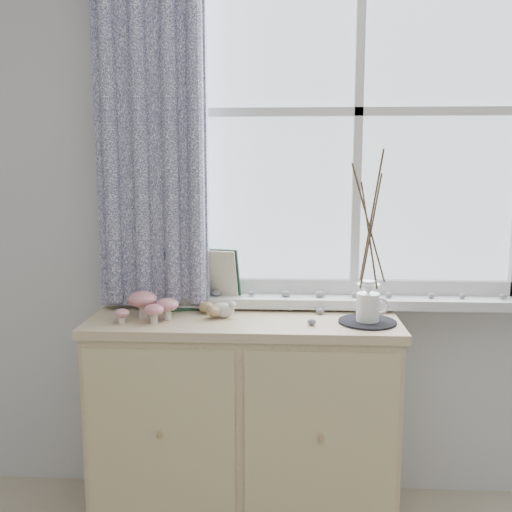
# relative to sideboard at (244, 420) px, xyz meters

# --- Properties ---
(sideboard) EXTENTS (1.20, 0.45, 0.85)m
(sideboard) POSITION_rel_sideboard_xyz_m (0.00, 0.00, 0.00)
(sideboard) COLOR beige
(sideboard) RESTS_ON ground
(botanical_book) EXTENTS (0.39, 0.22, 0.26)m
(botanical_book) POSITION_rel_sideboard_xyz_m (-0.20, 0.11, 0.55)
(botanical_book) COLOR #1C3A27
(botanical_book) RESTS_ON sideboard
(toadstool_cluster) EXTENTS (0.23, 0.17, 0.11)m
(toadstool_cluster) POSITION_rel_sideboard_xyz_m (-0.36, -0.05, 0.48)
(toadstool_cluster) COLOR beige
(toadstool_cluster) RESTS_ON sideboard
(wooden_eggs) EXTENTS (0.09, 0.11, 0.07)m
(wooden_eggs) POSITION_rel_sideboard_xyz_m (-0.13, 0.01, 0.45)
(wooden_eggs) COLOR tan
(wooden_eggs) RESTS_ON sideboard
(songbird_figurine) EXTENTS (0.13, 0.08, 0.07)m
(songbird_figurine) POSITION_rel_sideboard_xyz_m (-0.08, -0.01, 0.46)
(songbird_figurine) COLOR silver
(songbird_figurine) RESTS_ON sideboard
(crocheted_doily) EXTENTS (0.22, 0.22, 0.01)m
(crocheted_doily) POSITION_rel_sideboard_xyz_m (0.47, -0.05, 0.43)
(crocheted_doily) COLOR black
(crocheted_doily) RESTS_ON sideboard
(twig_pitcher) EXTENTS (0.25, 0.25, 0.65)m
(twig_pitcher) POSITION_rel_sideboard_xyz_m (0.47, -0.05, 0.80)
(twig_pitcher) COLOR white
(twig_pitcher) RESTS_ON crocheted_doily
(sideboard_pebbles) EXTENTS (0.33, 0.23, 0.02)m
(sideboard_pebbles) POSITION_rel_sideboard_xyz_m (0.30, 0.00, 0.44)
(sideboard_pebbles) COLOR gray
(sideboard_pebbles) RESTS_ON sideboard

